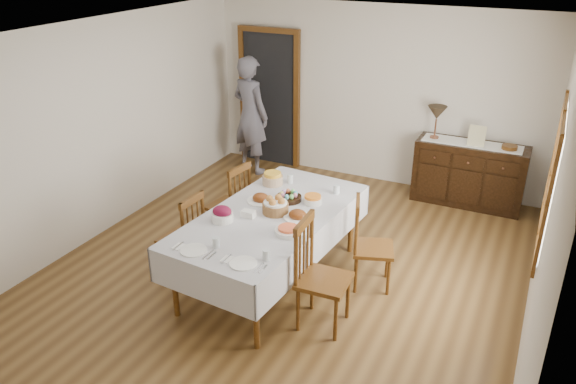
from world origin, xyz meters
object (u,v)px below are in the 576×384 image
at_px(dining_table, 271,222).
at_px(chair_right_near, 318,273).
at_px(chair_left_far, 232,203).
at_px(person, 250,111).
at_px(table_lamp, 437,114).
at_px(sideboard, 469,174).
at_px(chair_left_near, 185,235).
at_px(chair_right_far, 369,243).

relative_size(dining_table, chair_right_near, 2.22).
xyz_separation_m(dining_table, chair_left_far, (-0.83, 0.57, -0.20)).
bearing_deg(person, table_lamp, -157.99).
bearing_deg(person, sideboard, -158.76).
bearing_deg(chair_right_near, dining_table, 55.43).
relative_size(chair_left_near, table_lamp, 2.13).
distance_m(sideboard, table_lamp, 0.95).
xyz_separation_m(sideboard, person, (-3.29, -0.25, 0.53)).
bearing_deg(chair_left_far, sideboard, 142.26).
distance_m(chair_left_far, chair_right_far, 1.80).
relative_size(chair_left_far, chair_right_far, 1.02).
xyz_separation_m(dining_table, person, (-1.73, 2.67, 0.26)).
bearing_deg(chair_right_far, chair_left_far, 65.12).
xyz_separation_m(chair_left_near, chair_right_near, (1.64, -0.16, 0.06)).
xyz_separation_m(chair_right_near, table_lamp, (0.30, 3.37, 0.68)).
distance_m(chair_left_near, chair_right_near, 1.65).
bearing_deg(table_lamp, sideboard, 0.28).
bearing_deg(sideboard, dining_table, -118.27).
distance_m(dining_table, person, 3.19).
relative_size(dining_table, person, 1.26).
height_order(chair_left_far, sideboard, chair_left_far).
height_order(chair_left_near, table_lamp, table_lamp).
height_order(chair_left_far, table_lamp, table_lamp).
height_order(chair_right_near, person, person).
xyz_separation_m(chair_left_near, person, (-0.83, 2.96, 0.48)).
distance_m(chair_right_far, sideboard, 2.61).
relative_size(chair_left_near, sideboard, 0.67).
xyz_separation_m(dining_table, chair_right_far, (0.96, 0.38, -0.21)).
bearing_deg(chair_left_far, person, -148.85).
bearing_deg(table_lamp, person, -174.88).
bearing_deg(person, chair_right_near, 145.18).
relative_size(dining_table, sideboard, 1.68).
height_order(chair_right_far, sideboard, chair_right_far).
bearing_deg(chair_right_near, chair_left_far, 53.88).
xyz_separation_m(dining_table, sideboard, (1.57, 2.92, -0.28)).
height_order(dining_table, sideboard, sideboard).
bearing_deg(table_lamp, dining_table, -109.69).
bearing_deg(person, chair_left_far, 130.13).
bearing_deg(chair_left_near, person, -161.57).
relative_size(chair_right_far, person, 0.51).
relative_size(dining_table, chair_right_far, 2.46).
height_order(chair_left_near, sideboard, chair_left_near).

